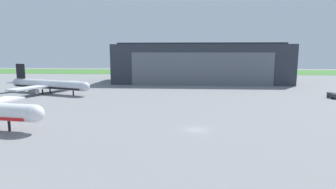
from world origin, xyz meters
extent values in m
plane|color=slate|center=(0.00, 0.00, 0.00)|extent=(440.00, 440.00, 0.00)
cube|color=#3F7432|center=(0.00, 175.89, 0.04)|extent=(440.00, 56.00, 0.08)
cube|color=#2D333D|center=(5.36, 100.42, 10.33)|extent=(93.05, 38.68, 20.66)
cube|color=slate|center=(5.36, 80.93, 8.26)|extent=(70.72, 0.30, 16.53)
cube|color=#2D333D|center=(5.36, 100.42, 21.26)|extent=(93.05, 9.28, 1.20)
sphere|color=silver|center=(-33.71, -4.61, 4.19)|extent=(3.64, 3.64, 3.64)
cylinder|color=black|center=(-40.31, -3.67, 1.14)|extent=(0.56, 0.56, 2.29)
cylinder|color=silver|center=(-58.31, 49.93, 3.74)|extent=(36.40, 16.20, 3.68)
sphere|color=silver|center=(-40.73, 43.56, 3.74)|extent=(3.54, 3.54, 3.54)
sphere|color=silver|center=(-75.88, 56.30, 3.74)|extent=(2.87, 2.87, 2.87)
cube|color=black|center=(-58.31, 49.93, 2.73)|extent=(33.61, 15.21, 0.64)
cube|color=black|center=(-73.07, 55.28, 8.71)|extent=(4.71, 2.03, 6.26)
cube|color=silver|center=(-74.72, 52.92, 4.11)|extent=(4.92, 5.99, 0.28)
cube|color=silver|center=(-72.83, 58.14, 4.11)|extent=(4.92, 5.99, 0.28)
cube|color=silver|center=(-61.98, 42.00, 3.28)|extent=(10.86, 16.50, 0.56)
cube|color=silver|center=(-56.05, 58.37, 3.28)|extent=(10.86, 16.50, 0.56)
cylinder|color=gray|center=(-60.80, 42.88, 1.97)|extent=(3.98, 3.10, 2.03)
cylinder|color=gray|center=(-55.71, 56.94, 1.97)|extent=(3.98, 3.10, 2.03)
cylinder|color=black|center=(-46.36, 45.60, 0.95)|extent=(0.56, 0.56, 1.90)
cylinder|color=black|center=(-60.37, 48.62, 0.95)|extent=(0.56, 0.56, 1.90)
cylinder|color=black|center=(-59.05, 52.26, 0.95)|extent=(0.56, 0.56, 1.90)
cube|color=#2D2D33|center=(51.72, 43.75, 1.14)|extent=(2.33, 1.99, 1.52)
cube|color=#28282D|center=(51.52, 46.10, 1.19)|extent=(2.43, 3.09, 1.61)
cylinder|color=black|center=(50.54, 43.69, 0.38)|extent=(0.33, 0.79, 0.77)
cylinder|color=black|center=(50.29, 46.51, 0.38)|extent=(0.33, 0.79, 0.77)
cylinder|color=black|center=(52.65, 46.72, 0.38)|extent=(0.33, 0.79, 0.77)
camera|label=1|loc=(-2.14, -59.96, 17.09)|focal=29.96mm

